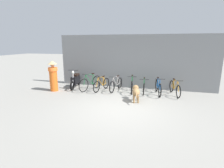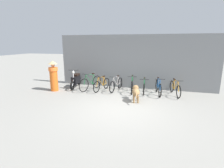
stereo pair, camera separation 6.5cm
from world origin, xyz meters
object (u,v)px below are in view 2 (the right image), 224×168
(person_in_robes, at_px, (54,75))
(bicycle_1, at_px, (102,84))
(bicycle_4, at_px, (144,87))
(bicycle_5, at_px, (158,87))
(motorcycle, at_px, (76,80))
(bicycle_0, at_px, (91,83))
(bicycle_2, at_px, (116,85))
(bicycle_3, at_px, (132,85))
(stray_dog, at_px, (136,92))
(bicycle_6, at_px, (175,88))

(person_in_robes, bearing_deg, bicycle_1, -163.49)
(bicycle_4, height_order, bicycle_5, bicycle_5)
(motorcycle, bearing_deg, bicycle_1, 73.68)
(bicycle_0, height_order, person_in_robes, person_in_robes)
(bicycle_4, height_order, motorcycle, motorcycle)
(bicycle_4, distance_m, person_in_robes, 4.83)
(bicycle_0, height_order, bicycle_4, bicycle_0)
(bicycle_2, relative_size, bicycle_4, 1.06)
(bicycle_5, distance_m, motorcycle, 4.62)
(motorcycle, bearing_deg, bicycle_4, 80.26)
(bicycle_3, xyz_separation_m, bicycle_4, (0.63, -0.01, -0.04))
(bicycle_0, relative_size, bicycle_1, 1.08)
(bicycle_4, xyz_separation_m, stray_dog, (-0.22, -1.45, 0.11))
(bicycle_6, relative_size, person_in_robes, 1.02)
(bicycle_0, bearing_deg, motorcycle, -84.43)
(bicycle_4, bearing_deg, bicycle_2, -93.98)
(motorcycle, bearing_deg, person_in_robes, -50.14)
(bicycle_5, bearing_deg, bicycle_4, -106.26)
(motorcycle, bearing_deg, bicycle_2, 80.24)
(bicycle_1, relative_size, bicycle_2, 0.94)
(bicycle_4, relative_size, bicycle_6, 0.97)
(motorcycle, bearing_deg, bicycle_5, 79.33)
(bicycle_2, xyz_separation_m, bicycle_4, (1.49, -0.01, -0.01))
(bicycle_0, distance_m, bicycle_3, 2.27)
(bicycle_4, xyz_separation_m, person_in_robes, (-4.72, -0.91, 0.51))
(bicycle_0, distance_m, bicycle_1, 0.63)
(bicycle_5, xyz_separation_m, stray_dog, (-0.94, -1.37, 0.09))
(bicycle_5, distance_m, stray_dog, 1.66)
(bicycle_4, bearing_deg, bicycle_6, 87.23)
(bicycle_6, bearing_deg, bicycle_1, -100.62)
(bicycle_4, bearing_deg, stray_dog, -12.33)
(motorcycle, height_order, stray_dog, motorcycle)
(bicycle_0, bearing_deg, bicycle_2, 117.95)
(bicycle_5, xyz_separation_m, motorcycle, (-4.62, 0.11, 0.08))
(bicycle_2, xyz_separation_m, person_in_robes, (-3.22, -0.92, 0.51))
(bicycle_1, bearing_deg, bicycle_6, 106.10)
(stray_dog, bearing_deg, bicycle_0, 54.44)
(bicycle_0, xyz_separation_m, bicycle_4, (2.89, 0.21, -0.06))
(bicycle_0, relative_size, stray_dog, 1.51)
(motorcycle, distance_m, person_in_robes, 1.31)
(bicycle_3, xyz_separation_m, motorcycle, (-3.28, 0.02, 0.06))
(bicycle_3, bearing_deg, person_in_robes, -84.96)
(bicycle_3, distance_m, bicycle_5, 1.35)
(bicycle_4, distance_m, bicycle_5, 0.72)
(bicycle_2, relative_size, bicycle_6, 1.02)
(bicycle_5, bearing_deg, bicycle_1, -98.06)
(bicycle_3, bearing_deg, motorcycle, -97.96)
(bicycle_1, xyz_separation_m, bicycle_4, (2.26, 0.18, -0.00))
(bicycle_4, distance_m, motorcycle, 3.91)
(bicycle_3, xyz_separation_m, stray_dog, (0.40, -1.46, 0.07))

